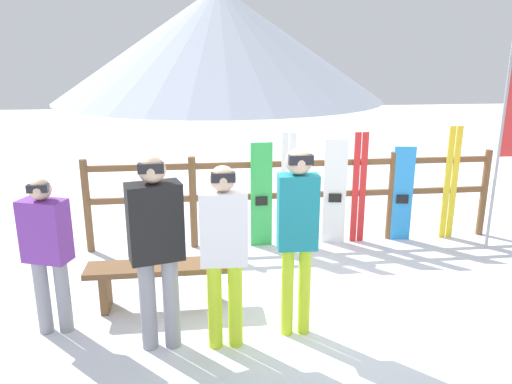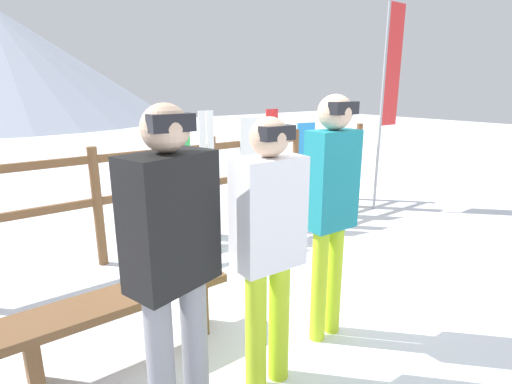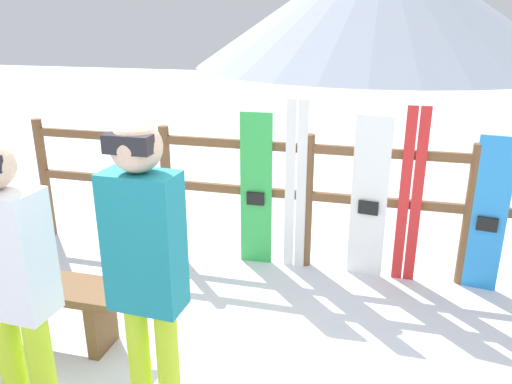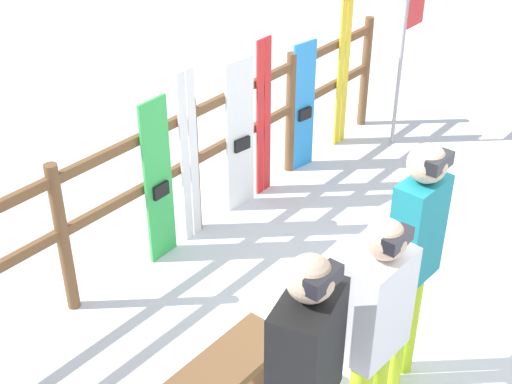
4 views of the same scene
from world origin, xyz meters
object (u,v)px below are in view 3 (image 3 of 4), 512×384
at_px(person_white, 11,280).
at_px(snowboard_white, 369,199).
at_px(bench, 29,294).
at_px(person_teal, 146,267).
at_px(snowboard_blue, 488,216).
at_px(snowboard_green, 256,191).
at_px(ski_pair_red, 410,197).
at_px(ski_pair_white, 296,187).

bearing_deg(person_white, snowboard_white, 55.35).
relative_size(bench, person_teal, 0.83).
height_order(bench, snowboard_white, snowboard_white).
bearing_deg(snowboard_blue, snowboard_green, 180.00).
xyz_separation_m(person_white, ski_pair_red, (2.02, 2.43, -0.22)).
bearing_deg(snowboard_white, bench, -145.34).
bearing_deg(snowboard_blue, ski_pair_white, 179.88).
height_order(snowboard_white, ski_pair_red, ski_pair_red).
xyz_separation_m(person_teal, snowboard_green, (-0.04, 2.29, -0.38)).
relative_size(snowboard_white, snowboard_blue, 1.09).
bearing_deg(ski_pair_red, person_white, -129.82).
relative_size(ski_pair_white, snowboard_white, 1.07).
relative_size(person_teal, ski_pair_red, 1.15).
bearing_deg(person_teal, bench, 152.70).
bearing_deg(snowboard_green, ski_pair_red, 0.14).
distance_m(person_white, snowboard_green, 2.52).
relative_size(person_white, snowboard_white, 1.16).
xyz_separation_m(bench, person_white, (0.64, -0.82, 0.64)).
bearing_deg(ski_pair_white, snowboard_white, -0.30).
distance_m(bench, person_white, 1.23).
xyz_separation_m(snowboard_green, snowboard_blue, (2.02, -0.00, -0.05)).
xyz_separation_m(snowboard_green, snowboard_white, (1.03, 0.00, 0.01)).
distance_m(person_white, ski_pair_red, 3.17).
distance_m(bench, ski_pair_white, 2.35).
relative_size(ski_pair_white, ski_pair_red, 1.01).
bearing_deg(person_white, ski_pair_red, 50.18).
distance_m(ski_pair_white, ski_pair_red, 1.01).
xyz_separation_m(person_teal, ski_pair_red, (1.34, 2.29, -0.31)).
xyz_separation_m(bench, snowboard_blue, (3.30, 1.60, 0.32)).
height_order(bench, snowboard_blue, snowboard_blue).
bearing_deg(ski_pair_white, ski_pair_red, 0.00).
xyz_separation_m(bench, snowboard_white, (2.32, 1.60, 0.38)).
bearing_deg(ski_pair_white, person_white, -112.67).
bearing_deg(snowboard_white, ski_pair_white, 179.70).
xyz_separation_m(bench, ski_pair_white, (1.66, 1.61, 0.44)).
bearing_deg(ski_pair_red, ski_pair_white, 180.00).
bearing_deg(snowboard_blue, bench, -154.11).
xyz_separation_m(snowboard_white, snowboard_blue, (0.98, -0.00, -0.06)).
bearing_deg(snowboard_green, person_white, -104.84).
relative_size(person_white, snowboard_green, 1.17).
bearing_deg(ski_pair_red, bench, -148.93).
bearing_deg(person_teal, person_white, -168.75).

